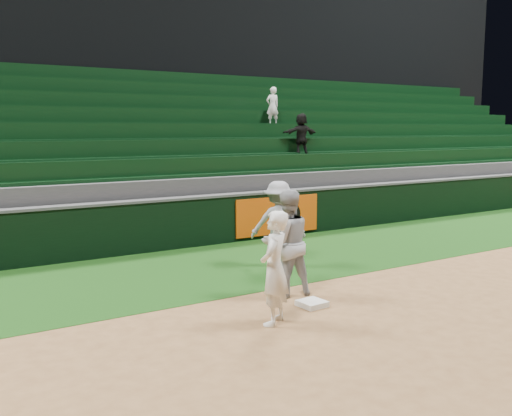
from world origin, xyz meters
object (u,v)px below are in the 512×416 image
Objects in this scene: base_coach at (278,223)px; first_base at (312,304)px; first_baseman at (274,268)px; baserunner at (286,243)px.

first_base is at bearing 96.97° from base_coach.
base_coach is (1.15, 2.66, 0.86)m from first_base.
first_base is at bearing 162.38° from first_baseman.
first_base is 3.02m from base_coach.
first_baseman is 0.95× the size of base_coach.
baserunner is 2.22m from base_coach.
first_base is 0.24× the size of first_baseman.
baserunner reaches higher than base_coach.
base_coach is at bearing -163.19° from first_baseman.
first_baseman is at bearing -159.86° from first_base.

